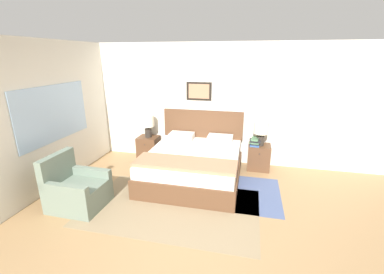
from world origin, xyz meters
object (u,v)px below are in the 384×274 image
Objects in this scene: nightstand_near_window at (149,148)px; nightstand_by_door at (259,157)px; table_lamp_near_window at (148,123)px; armchair at (76,190)px; table_lamp_by_door at (261,130)px; bed at (193,164)px.

nightstand_by_door is (2.50, 0.00, 0.00)m from nightstand_near_window.
table_lamp_near_window is (0.01, 0.00, 0.61)m from nightstand_near_window.
table_lamp_near_window is (0.38, 2.12, 0.59)m from armchair.
nightstand_by_door is 0.61m from table_lamp_by_door.
table_lamp_by_door is at bearing 31.69° from bed.
armchair is 3.62m from table_lamp_by_door.
bed reaches higher than nightstand_near_window.
nightstand_near_window is at bearing 180.00° from nightstand_by_door.
bed is 1.56m from table_lamp_near_window.
table_lamp_by_door is (2.49, 0.00, 0.00)m from table_lamp_near_window.
nightstand_near_window is 0.61m from table_lamp_near_window.
nightstand_near_window is at bearing 148.31° from bed.
table_lamp_near_window is 1.00× the size of table_lamp_by_door.
bed is at bearing -148.31° from table_lamp_by_door.
armchair reaches higher than nightstand_near_window.
bed is at bearing -148.31° from nightstand_by_door.
table_lamp_near_window and table_lamp_by_door have the same top height.
table_lamp_near_window is (-1.24, 0.77, 0.56)m from bed.
table_lamp_by_door is (0.00, 0.00, 0.61)m from nightstand_by_door.
nightstand_near_window is 1.05× the size of table_lamp_near_window.
bed reaches higher than armchair.
nightstand_near_window and nightstand_by_door have the same top height.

